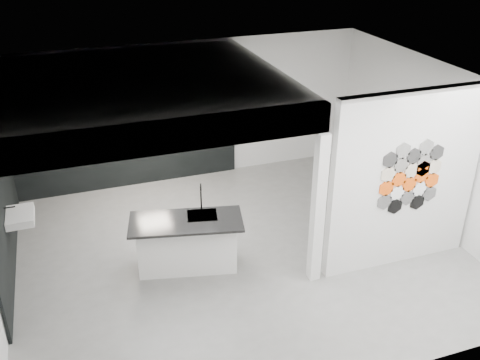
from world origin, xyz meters
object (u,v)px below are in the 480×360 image
object	(u,v)px
partition_panel	(405,181)
utensil_cup	(79,128)
wall_basin	(20,216)
stockpot	(59,129)
kettle	(179,116)
bottle_dark	(120,122)
glass_vase	(200,114)
kitchen_island	(187,242)
glass_bowl	(199,114)

from	to	relation	value
partition_panel	utensil_cup	size ratio (longest dim) A/B	28.14
wall_basin	stockpot	xyz separation A→B (m)	(0.72, 2.07, 0.55)
kettle	bottle_dark	world-z (taller)	bottle_dark
stockpot	glass_vase	xyz separation A→B (m)	(2.67, 0.00, -0.02)
wall_basin	kitchen_island	bearing A→B (deg)	-21.56
partition_panel	kettle	bearing A→B (deg)	122.91
kitchen_island	glass_vase	world-z (taller)	glass_vase
partition_panel	stockpot	xyz separation A→B (m)	(-4.74, 3.87, 0.00)
glass_vase	bottle_dark	bearing A→B (deg)	180.00
bottle_dark	utensil_cup	xyz separation A→B (m)	(-0.75, 0.00, -0.03)
partition_panel	stockpot	bearing A→B (deg)	140.82
partition_panel	utensil_cup	distance (m)	5.85
stockpot	bottle_dark	world-z (taller)	stockpot
glass_bowl	glass_vase	xyz separation A→B (m)	(0.01, 0.00, 0.01)
wall_basin	glass_vase	xyz separation A→B (m)	(3.39, 2.07, 0.54)
partition_panel	bottle_dark	xyz separation A→B (m)	(-3.64, 3.87, 0.00)
partition_panel	glass_vase	distance (m)	4.39
wall_basin	kettle	distance (m)	3.65
wall_basin	stockpot	size ratio (longest dim) A/B	3.01
glass_vase	utensil_cup	bearing A→B (deg)	180.00
utensil_cup	glass_vase	bearing A→B (deg)	0.00
stockpot	kitchen_island	bearing A→B (deg)	-61.61
glass_bowl	bottle_dark	size ratio (longest dim) A/B	0.97
glass_vase	kitchen_island	bearing A→B (deg)	-109.39
wall_basin	bottle_dark	size ratio (longest dim) A/B	3.74
partition_panel	wall_basin	distance (m)	5.78
kitchen_island	glass_bowl	size ratio (longest dim) A/B	11.49
kitchen_island	glass_vase	bearing A→B (deg)	83.24
kettle	utensil_cup	bearing A→B (deg)	-166.80
wall_basin	utensil_cup	bearing A→B (deg)	62.42
glass_vase	utensil_cup	distance (m)	2.31
wall_basin	glass_bowl	distance (m)	4.00
wall_basin	kitchen_island	xyz separation A→B (m)	(2.34, -0.92, -0.39)
glass_bowl	utensil_cup	xyz separation A→B (m)	(-2.30, 0.00, -0.01)
kettle	bottle_dark	size ratio (longest dim) A/B	1.05
stockpot	utensil_cup	world-z (taller)	stockpot
partition_panel	glass_bowl	size ratio (longest dim) A/B	17.93
stockpot	glass_bowl	size ratio (longest dim) A/B	1.28
partition_panel	stockpot	distance (m)	6.12
stockpot	utensil_cup	size ratio (longest dim) A/B	2.00
kitchen_island	bottle_dark	world-z (taller)	bottle_dark
kitchen_island	utensil_cup	xyz separation A→B (m)	(-1.26, 2.99, 0.91)
stockpot	bottle_dark	distance (m)	1.10
wall_basin	glass_bowl	bearing A→B (deg)	31.41
glass_vase	stockpot	bearing A→B (deg)	180.00
stockpot	glass_bowl	distance (m)	2.66
kettle	stockpot	bearing A→B (deg)	-166.80
kitchen_island	glass_vase	distance (m)	3.30
kitchen_island	utensil_cup	size ratio (longest dim) A/B	18.04
kettle	wall_basin	bearing A→B (deg)	-131.93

